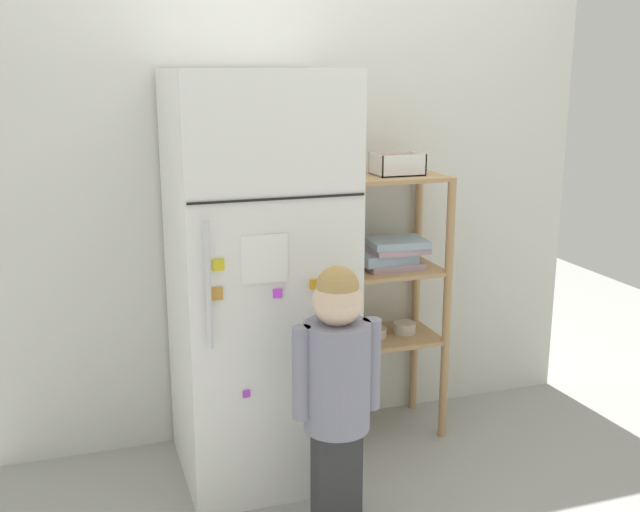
# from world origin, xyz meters

# --- Properties ---
(ground_plane) EXTENTS (6.00, 6.00, 0.00)m
(ground_plane) POSITION_xyz_m (0.00, 0.00, 0.00)
(ground_plane) COLOR #999993
(kitchen_wall_back) EXTENTS (2.65, 0.03, 2.09)m
(kitchen_wall_back) POSITION_xyz_m (0.00, 0.36, 1.05)
(kitchen_wall_back) COLOR silver
(kitchen_wall_back) RESTS_ON ground
(refrigerator) EXTENTS (0.64, 0.66, 1.59)m
(refrigerator) POSITION_xyz_m (-0.29, 0.02, 0.80)
(refrigerator) COLOR white
(refrigerator) RESTS_ON ground
(child_standing) EXTENTS (0.31, 0.23, 0.97)m
(child_standing) POSITION_xyz_m (-0.15, -0.50, 0.59)
(child_standing) COLOR #333436
(child_standing) RESTS_ON ground
(pantry_shelf_unit) EXTENTS (0.44, 0.34, 1.16)m
(pantry_shelf_unit) POSITION_xyz_m (0.34, 0.16, 0.71)
(pantry_shelf_unit) COLOR tan
(pantry_shelf_unit) RESTS_ON ground
(fruit_bin) EXTENTS (0.20, 0.15, 0.09)m
(fruit_bin) POSITION_xyz_m (0.36, 0.15, 1.20)
(fruit_bin) COLOR white
(fruit_bin) RESTS_ON pantry_shelf_unit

